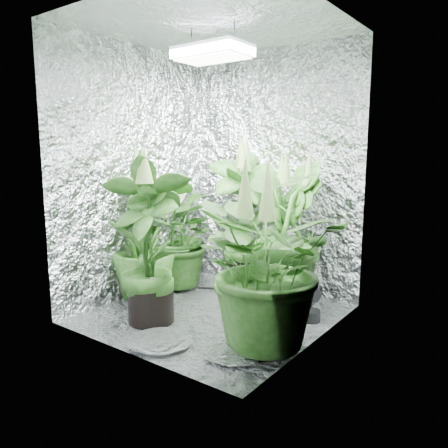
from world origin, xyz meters
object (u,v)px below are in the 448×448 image
plant_f (149,242)px  circulation_fan (308,300)px  plant_e (259,264)px  plant_c (288,235)px  plant_a (175,233)px  plant_b (244,219)px  grow_lamp (212,53)px  plant_d (143,245)px

plant_f → circulation_fan: (0.86, 0.68, -0.42)m
plant_e → plant_c: bearing=106.8°
plant_a → plant_e: size_ratio=0.90×
plant_b → plant_e: bearing=-52.0°
grow_lamp → plant_a: 1.52m
grow_lamp → plant_f: 1.34m
grow_lamp → plant_a: grow_lamp is taller
plant_b → plant_e: plant_b is taller
plant_a → plant_c: bearing=11.9°
plant_f → circulation_fan: plant_f is taller
grow_lamp → plant_f: (-0.26, -0.38, -1.26)m
plant_d → circulation_fan: (1.24, 0.39, -0.30)m
plant_c → grow_lamp: bearing=-123.8°
grow_lamp → plant_f: size_ratio=0.40×
grow_lamp → plant_b: (-0.16, 0.64, -1.22)m
plant_b → plant_d: bearing=-122.9°
plant_a → circulation_fan: plant_a is taller
plant_a → plant_f: (0.38, -0.67, 0.09)m
plant_a → plant_f: plant_f is taller
plant_c → plant_f: size_ratio=0.96×
plant_c → plant_e: 0.84m
plant_b → plant_c: size_ratio=1.10×
plant_b → plant_c: 0.52m
plant_c → plant_d: size_ratio=1.22×
plant_b → plant_f: bearing=-95.5°
plant_c → circulation_fan: bearing=-36.0°
plant_d → plant_f: size_ratio=0.79×
plant_a → plant_f: bearing=-60.4°
plant_c → plant_f: bearing=-124.0°
plant_b → circulation_fan: 0.95m
plant_e → plant_f: bearing=-175.1°
plant_b → plant_e: size_ratio=1.15×
plant_b → plant_f: size_ratio=1.05×
plant_b → plant_f: (-0.10, -1.02, -0.04)m
plant_e → plant_f: size_ratio=0.91×
plant_f → grow_lamp: bearing=55.6°
grow_lamp → plant_b: grow_lamp is taller
plant_a → plant_e: bearing=-26.3°
plant_a → plant_b: (0.48, 0.34, 0.12)m
plant_d → circulation_fan: bearing=17.7°
plant_b → plant_d: (-0.47, -0.73, -0.16)m
grow_lamp → plant_d: size_ratio=0.51×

